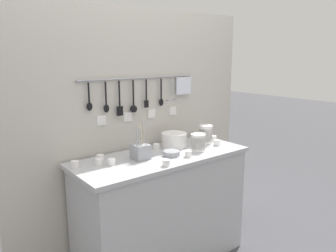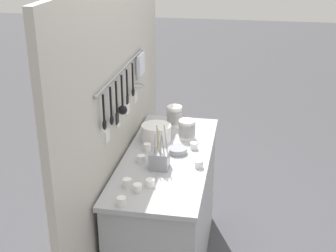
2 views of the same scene
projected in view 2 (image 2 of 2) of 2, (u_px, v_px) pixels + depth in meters
The scene contains 17 objects.
counter at pixel (167, 213), 3.13m from camera, with size 1.33×0.54×0.86m.
back_wall at pixel (120, 137), 2.97m from camera, with size 2.13×0.11×1.94m.
bowl_stack_back_corner at pixel (174, 116), 3.38m from camera, with size 0.11×0.11×0.15m.
bowl_stack_wide_centre at pixel (187, 129), 3.18m from camera, with size 0.11×0.11×0.13m.
plate_stack at pixel (156, 133), 3.15m from camera, with size 0.20×0.20×0.11m.
steel_mixing_bowl at pixel (178, 150), 2.99m from camera, with size 0.12×0.12×0.04m.
cutlery_caddy at pixel (159, 159), 2.79m from camera, with size 0.11×0.11×0.27m.
cup_front_left at pixel (121, 201), 2.42m from camera, with size 0.05×0.05×0.04m.
cup_centre at pixel (194, 146), 3.04m from camera, with size 0.05×0.05×0.04m.
cup_by_caddy at pixel (127, 183), 2.60m from camera, with size 0.05×0.05×0.04m.
cup_back_right at pixel (147, 147), 3.03m from camera, with size 0.05×0.05×0.04m.
cup_front_right at pixel (199, 164), 2.80m from camera, with size 0.05×0.05×0.04m.
cup_edge_near at pixel (175, 118), 3.50m from camera, with size 0.05×0.05×0.04m.
cup_mid_row at pixel (141, 159), 2.87m from camera, with size 0.05×0.05×0.04m.
cup_beside_plates at pixel (150, 183), 2.59m from camera, with size 0.05×0.05×0.04m.
cup_back_left at pixel (138, 188), 2.54m from camera, with size 0.05×0.05×0.04m.
cup_edge_far at pixel (189, 123), 3.40m from camera, with size 0.05×0.05×0.04m.
Camera 2 is at (-2.62, -0.47, 2.18)m, focal length 50.00 mm.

